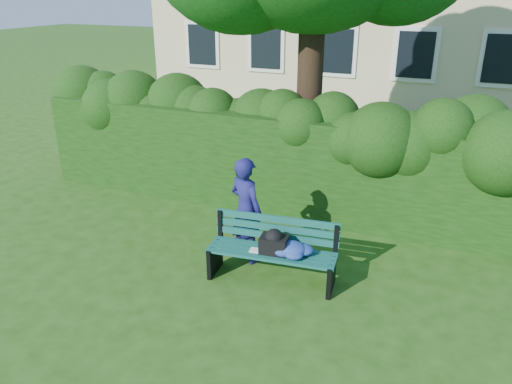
% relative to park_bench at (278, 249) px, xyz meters
% --- Properties ---
extents(ground, '(80.00, 80.00, 0.00)m').
position_rel_park_bench_xyz_m(ground, '(-0.67, 0.20, -0.50)').
color(ground, '#214A0F').
rests_on(ground, ground).
extents(hedge, '(10.00, 1.00, 1.80)m').
position_rel_park_bench_xyz_m(hedge, '(-0.67, 2.40, 0.40)').
color(hedge, black).
rests_on(hedge, ground).
extents(park_bench, '(1.85, 0.75, 0.89)m').
position_rel_park_bench_xyz_m(park_bench, '(0.00, 0.00, 0.00)').
color(park_bench, '#0E4A48').
rests_on(park_bench, ground).
extents(man_reading, '(0.70, 0.59, 1.64)m').
position_rel_park_bench_xyz_m(man_reading, '(-0.65, 0.38, 0.32)').
color(man_reading, navy).
rests_on(man_reading, ground).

